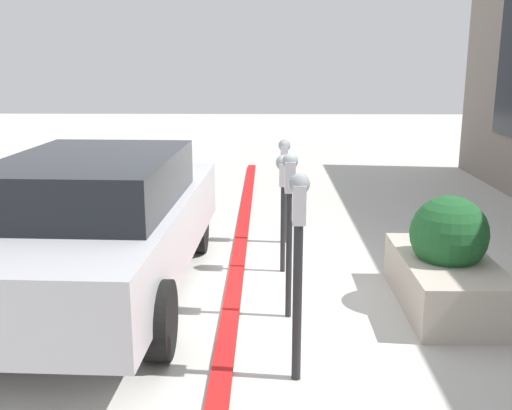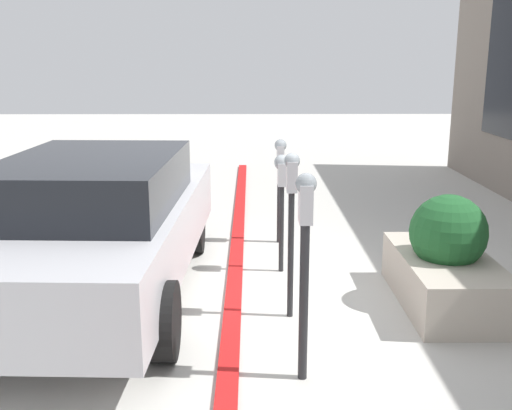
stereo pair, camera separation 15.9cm
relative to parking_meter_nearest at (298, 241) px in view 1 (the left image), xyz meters
name	(u,v)px [view 1 (the left image)]	position (x,y,z in m)	size (l,w,h in m)	color
ground_plane	(242,292)	(1.68, 0.47, -1.06)	(40.00, 40.00, 0.00)	beige
curb_strip	(234,290)	(1.68, 0.55, -1.04)	(14.42, 0.16, 0.04)	red
parking_meter_nearest	(298,241)	(0.00, 0.00, 0.00)	(0.17, 0.15, 1.54)	#232326
parking_meter_second	(290,200)	(1.09, 0.02, 0.04)	(0.16, 0.14, 1.51)	#232326
parking_meter_middle	(283,183)	(2.29, 0.04, -0.05)	(0.20, 0.17, 1.31)	#232326
parking_meter_fourth	(284,174)	(3.38, 0.01, -0.17)	(0.18, 0.15, 1.33)	#232326
planter_box	(447,265)	(1.37, -1.47, -0.65)	(1.65, 0.83, 1.07)	#B2A899
parked_car_front	(100,222)	(1.60, 1.85, -0.31)	(4.37, 1.87, 1.42)	#B7B7BC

